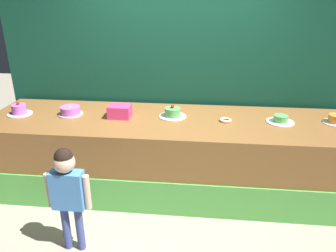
{
  "coord_description": "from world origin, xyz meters",
  "views": [
    {
      "loc": [
        0.32,
        -2.85,
        2.19
      ],
      "look_at": [
        -0.02,
        0.33,
        0.88
      ],
      "focal_mm": 34.85,
      "sensor_mm": 36.0,
      "label": 1
    }
  ],
  "objects_px": {
    "cake_far_left": "(19,110)",
    "donut": "(226,120)",
    "child_figure": "(67,187)",
    "cake_right": "(280,120)",
    "cake_center": "(173,113)",
    "cake_left": "(70,111)",
    "pink_box": "(120,111)",
    "cake_far_right": "(336,120)"
  },
  "relations": [
    {
      "from": "cake_far_left",
      "to": "cake_far_right",
      "type": "height_order",
      "value": "cake_far_left"
    },
    {
      "from": "pink_box",
      "to": "cake_far_right",
      "type": "height_order",
      "value": "pink_box"
    },
    {
      "from": "cake_far_left",
      "to": "cake_center",
      "type": "xyz_separation_m",
      "value": [
        1.79,
        0.1,
        -0.01
      ]
    },
    {
      "from": "child_figure",
      "to": "cake_right",
      "type": "distance_m",
      "value": 2.32
    },
    {
      "from": "child_figure",
      "to": "cake_far_right",
      "type": "xyz_separation_m",
      "value": [
        2.58,
        1.21,
        0.25
      ]
    },
    {
      "from": "pink_box",
      "to": "cake_left",
      "type": "height_order",
      "value": "pink_box"
    },
    {
      "from": "donut",
      "to": "cake_center",
      "type": "distance_m",
      "value": 0.6
    },
    {
      "from": "child_figure",
      "to": "cake_left",
      "type": "height_order",
      "value": "child_figure"
    },
    {
      "from": "cake_right",
      "to": "cake_far_right",
      "type": "xyz_separation_m",
      "value": [
        0.6,
        0.04,
        0.01
      ]
    },
    {
      "from": "cake_far_left",
      "to": "cake_left",
      "type": "xyz_separation_m",
      "value": [
        0.6,
        0.06,
        -0.01
      ]
    },
    {
      "from": "donut",
      "to": "cake_center",
      "type": "xyz_separation_m",
      "value": [
        -0.6,
        0.08,
        0.03
      ]
    },
    {
      "from": "pink_box",
      "to": "cake_far_left",
      "type": "bearing_deg",
      "value": -178.59
    },
    {
      "from": "donut",
      "to": "child_figure",
      "type": "bearing_deg",
      "value": -140.53
    },
    {
      "from": "child_figure",
      "to": "donut",
      "type": "distance_m",
      "value": 1.81
    },
    {
      "from": "child_figure",
      "to": "donut",
      "type": "xyz_separation_m",
      "value": [
        1.38,
        1.14,
        0.23
      ]
    },
    {
      "from": "child_figure",
      "to": "cake_left",
      "type": "relative_size",
      "value": 3.61
    },
    {
      "from": "pink_box",
      "to": "cake_right",
      "type": "xyz_separation_m",
      "value": [
        1.79,
        0.03,
        -0.04
      ]
    },
    {
      "from": "cake_center",
      "to": "child_figure",
      "type": "bearing_deg",
      "value": -122.79
    },
    {
      "from": "cake_right",
      "to": "cake_far_right",
      "type": "height_order",
      "value": "cake_far_right"
    },
    {
      "from": "pink_box",
      "to": "cake_far_right",
      "type": "distance_m",
      "value": 2.39
    },
    {
      "from": "child_figure",
      "to": "cake_center",
      "type": "distance_m",
      "value": 1.48
    },
    {
      "from": "pink_box",
      "to": "donut",
      "type": "relative_size",
      "value": 1.87
    },
    {
      "from": "cake_center",
      "to": "pink_box",
      "type": "bearing_deg",
      "value": -172.84
    },
    {
      "from": "pink_box",
      "to": "cake_right",
      "type": "relative_size",
      "value": 0.83
    },
    {
      "from": "cake_center",
      "to": "cake_right",
      "type": "xyz_separation_m",
      "value": [
        1.19,
        -0.05,
        -0.01
      ]
    },
    {
      "from": "child_figure",
      "to": "cake_right",
      "type": "relative_size",
      "value": 3.39
    },
    {
      "from": "cake_left",
      "to": "cake_center",
      "type": "xyz_separation_m",
      "value": [
        1.19,
        0.05,
        0.0
      ]
    },
    {
      "from": "child_figure",
      "to": "cake_left",
      "type": "xyz_separation_m",
      "value": [
        -0.41,
        1.17,
        0.26
      ]
    },
    {
      "from": "cake_far_left",
      "to": "cake_left",
      "type": "relative_size",
      "value": 1.0
    },
    {
      "from": "pink_box",
      "to": "donut",
      "type": "xyz_separation_m",
      "value": [
        1.19,
        -0.01,
        -0.06
      ]
    },
    {
      "from": "donut",
      "to": "cake_right",
      "type": "distance_m",
      "value": 0.6
    },
    {
      "from": "donut",
      "to": "cake_far_right",
      "type": "xyz_separation_m",
      "value": [
        1.19,
        0.07,
        0.03
      ]
    },
    {
      "from": "child_figure",
      "to": "cake_far_left",
      "type": "distance_m",
      "value": 1.53
    },
    {
      "from": "cake_far_left",
      "to": "donut",
      "type": "bearing_deg",
      "value": 0.53
    },
    {
      "from": "pink_box",
      "to": "cake_left",
      "type": "xyz_separation_m",
      "value": [
        -0.6,
        0.03,
        -0.02
      ]
    },
    {
      "from": "child_figure",
      "to": "cake_far_right",
      "type": "distance_m",
      "value": 2.86
    },
    {
      "from": "child_figure",
      "to": "cake_left",
      "type": "distance_m",
      "value": 1.27
    },
    {
      "from": "donut",
      "to": "cake_right",
      "type": "height_order",
      "value": "cake_right"
    },
    {
      "from": "pink_box",
      "to": "cake_right",
      "type": "bearing_deg",
      "value": 0.87
    },
    {
      "from": "child_figure",
      "to": "cake_right",
      "type": "bearing_deg",
      "value": 30.65
    },
    {
      "from": "cake_center",
      "to": "cake_far_right",
      "type": "bearing_deg",
      "value": -0.33
    },
    {
      "from": "cake_far_left",
      "to": "cake_left",
      "type": "distance_m",
      "value": 0.6
    }
  ]
}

